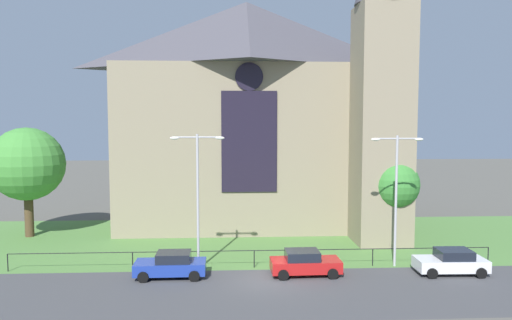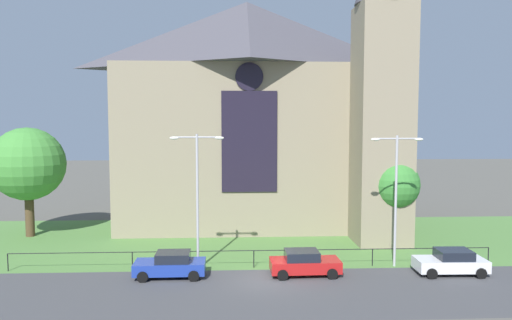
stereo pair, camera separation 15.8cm
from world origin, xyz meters
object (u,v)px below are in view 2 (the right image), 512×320
church_building (256,111)px  tree_left_far (28,164)px  streetlamp_near (197,184)px  parked_car_white (451,262)px  streetlamp_far (396,184)px  parked_car_blue (171,265)px  tree_right_near (395,186)px  parked_car_red (304,263)px

church_building → tree_left_far: church_building is taller
streetlamp_near → parked_car_white: bearing=-6.6°
streetlamp_far → parked_car_blue: 14.91m
tree_right_near → tree_left_far: tree_left_far is taller
streetlamp_far → parked_car_blue: bearing=-173.8°
streetlamp_far → tree_right_near: bearing=71.5°
church_building → parked_car_blue: size_ratio=6.17×
parked_car_blue → parked_car_red: same height
streetlamp_near → streetlamp_far: size_ratio=1.01×
parked_car_white → streetlamp_far: bearing=-30.2°
streetlamp_far → parked_car_red: (-6.08, -1.55, -4.59)m
tree_right_near → streetlamp_far: size_ratio=0.76×
parked_car_red → tree_right_near: bearing=39.1°
tree_right_near → tree_left_far: 28.91m
tree_left_far → streetlamp_far: bearing=-19.4°
parked_car_blue → tree_right_near: bearing=-157.7°
church_building → streetlamp_far: bearing=-58.6°
parked_car_blue → parked_car_white: same height
tree_right_near → parked_car_blue: tree_right_near is taller
parked_car_red → church_building: bearing=96.9°
tree_right_near → parked_car_white: tree_right_near is taller
streetlamp_far → parked_car_white: bearing=-31.8°
parked_car_blue → church_building: bearing=-111.6°
church_building → parked_car_blue: church_building is taller
tree_left_far → streetlamp_near: size_ratio=1.04×
streetlamp_far → parked_car_white: streetlamp_far is taller
parked_car_red → parked_car_white: (8.97, -0.24, 0.00)m
church_building → parked_car_white: bearing=-54.0°
tree_right_near → parked_car_blue: size_ratio=1.52×
streetlamp_near → parked_car_blue: bearing=-134.8°
tree_right_near → streetlamp_far: (-1.71, -5.12, 0.84)m
tree_right_near → streetlamp_near: size_ratio=0.75×
tree_right_near → parked_car_red: bearing=-139.4°
tree_left_far → parked_car_red: bearing=-27.9°
church_building → streetlamp_far: (8.29, -13.58, -4.94)m
streetlamp_near → parked_car_white: 16.27m
tree_left_far → parked_car_white: (29.73, -11.23, -5.12)m
church_building → streetlamp_far: 16.65m
church_building → parked_car_red: bearing=-81.7°
tree_left_far → parked_car_red: (20.76, -10.99, -5.12)m
tree_left_far → streetlamp_far: size_ratio=1.05×
tree_left_far → church_building: bearing=12.6°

